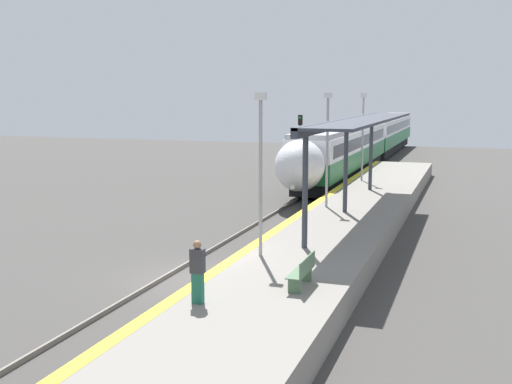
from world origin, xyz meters
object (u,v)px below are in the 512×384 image
(railway_signal, at_px, (300,143))
(lamppost_near, at_px, (261,164))
(lamppost_mid, at_px, (327,142))
(platform_bench, at_px, (303,271))
(lamppost_far, at_px, (363,131))
(person_waiting, at_px, (198,271))
(train, at_px, (367,140))

(railway_signal, distance_m, lamppost_near, 23.42)
(lamppost_near, relative_size, lamppost_mid, 1.00)
(platform_bench, height_order, lamppost_far, lamppost_far)
(lamppost_mid, bearing_deg, railway_signal, 110.36)
(person_waiting, bearing_deg, lamppost_far, 90.12)
(lamppost_near, bearing_deg, person_waiting, -89.43)
(train, relative_size, lamppost_far, 9.06)
(railway_signal, bearing_deg, lamppost_mid, -69.64)
(railway_signal, bearing_deg, lamppost_far, -32.58)
(lamppost_near, xyz_separation_m, lamppost_far, (0.00, 19.82, 0.00))
(train, bearing_deg, platform_bench, -83.15)
(lamppost_far, bearing_deg, platform_bench, -84.33)
(train, distance_m, platform_bench, 40.35)
(lamppost_mid, bearing_deg, platform_bench, -80.04)
(train, relative_size, person_waiting, 29.40)
(train, bearing_deg, lamppost_near, -86.08)
(train, xyz_separation_m, lamppost_near, (2.54, -37.05, 1.76))
(lamppost_mid, bearing_deg, lamppost_far, 90.00)
(lamppost_near, bearing_deg, railway_signal, 101.88)
(railway_signal, height_order, lamppost_mid, lamppost_mid)
(lamppost_far, bearing_deg, lamppost_near, -90.00)
(platform_bench, bearing_deg, train, 96.85)
(platform_bench, distance_m, lamppost_near, 4.58)
(person_waiting, height_order, lamppost_mid, lamppost_mid)
(platform_bench, xyz_separation_m, lamppost_far, (-2.27, 22.82, 2.62))
(lamppost_far, bearing_deg, train, 98.39)
(person_waiting, bearing_deg, railway_signal, 99.83)
(platform_bench, xyz_separation_m, lamppost_near, (-2.27, 3.00, 2.62))
(train, relative_size, lamppost_near, 9.06)
(person_waiting, relative_size, railway_signal, 0.34)
(lamppost_near, distance_m, lamppost_far, 19.82)
(train, height_order, lamppost_near, lamppost_near)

